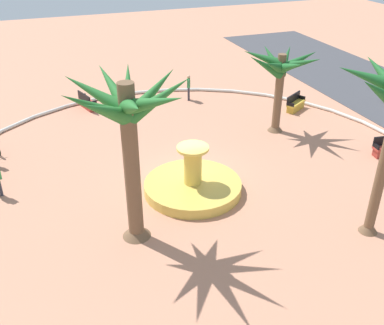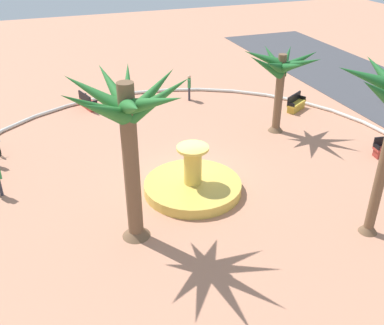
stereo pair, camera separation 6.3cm
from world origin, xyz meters
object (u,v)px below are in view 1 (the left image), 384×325
at_px(palm_tree_near_fountain, 281,70).
at_px(bench_north, 88,103).
at_px(bench_west, 295,105).
at_px(fountain, 193,185).
at_px(person_pedestrian_stroll, 189,86).
at_px(palm_tree_by_curb, 128,122).

height_order(palm_tree_near_fountain, bench_north, palm_tree_near_fountain).
xyz_separation_m(bench_west, bench_north, (-4.63, -11.93, 0.00)).
height_order(fountain, bench_west, fountain).
bearing_deg(palm_tree_near_fountain, bench_north, -126.48).
distance_m(fountain, bench_west, 11.16).
xyz_separation_m(bench_north, person_pedestrian_stroll, (0.78, 6.36, 0.59)).
relative_size(fountain, bench_west, 2.59).
relative_size(palm_tree_near_fountain, bench_north, 2.73).
bearing_deg(bench_west, bench_north, -111.20).
distance_m(palm_tree_near_fountain, bench_north, 11.95).
distance_m(fountain, bench_north, 11.48).
height_order(fountain, palm_tree_by_curb, palm_tree_by_curb).
bearing_deg(palm_tree_near_fountain, palm_tree_by_curb, -55.87).
xyz_separation_m(palm_tree_near_fountain, person_pedestrian_stroll, (-6.08, -2.91, -2.53)).
xyz_separation_m(fountain, person_pedestrian_stroll, (-10.34, 3.51, 0.62)).
distance_m(fountain, palm_tree_by_curb, 5.70).
bearing_deg(bench_north, palm_tree_by_curb, -0.79).
distance_m(palm_tree_near_fountain, palm_tree_by_curb, 11.48).
relative_size(palm_tree_near_fountain, person_pedestrian_stroll, 2.74).
height_order(palm_tree_near_fountain, palm_tree_by_curb, palm_tree_by_curb).
bearing_deg(palm_tree_by_curb, fountain, 125.32).
xyz_separation_m(fountain, palm_tree_near_fountain, (-4.26, 6.42, 3.15)).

